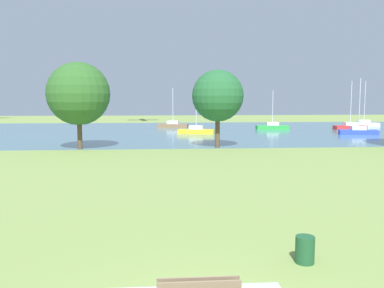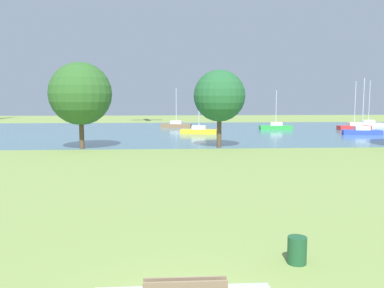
{
  "view_description": "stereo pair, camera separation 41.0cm",
  "coord_description": "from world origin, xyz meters",
  "px_view_note": "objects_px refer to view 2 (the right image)",
  "views": [
    {
      "loc": [
        -0.79,
        -8.32,
        4.85
      ],
      "look_at": [
        1.41,
        20.04,
        1.6
      ],
      "focal_mm": 38.44,
      "sensor_mm": 36.0,
      "label": 1
    },
    {
      "loc": [
        -0.38,
        -8.35,
        4.85
      ],
      "look_at": [
        1.41,
        20.04,
        1.6
      ],
      "focal_mm": 38.44,
      "sensor_mm": 36.0,
      "label": 2
    }
  ],
  "objects_px": {
    "sailboat_red": "(354,127)",
    "sailboat_yellow": "(199,131)",
    "sailboat_blue": "(362,131)",
    "sailboat_green": "(276,127)",
    "tree_west_far": "(80,94)",
    "sailboat_brown": "(176,125)",
    "sailboat_white": "(368,124)",
    "tree_east_near": "(219,96)",
    "litter_bin": "(297,250)"
  },
  "relations": [
    {
      "from": "tree_west_far",
      "to": "tree_east_near",
      "type": "distance_m",
      "value": 13.02
    },
    {
      "from": "sailboat_green",
      "to": "tree_west_far",
      "type": "relative_size",
      "value": 0.72
    },
    {
      "from": "sailboat_green",
      "to": "sailboat_brown",
      "type": "height_order",
      "value": "sailboat_brown"
    },
    {
      "from": "sailboat_white",
      "to": "sailboat_red",
      "type": "bearing_deg",
      "value": -130.85
    },
    {
      "from": "sailboat_yellow",
      "to": "sailboat_brown",
      "type": "bearing_deg",
      "value": 103.21
    },
    {
      "from": "sailboat_green",
      "to": "sailboat_brown",
      "type": "relative_size",
      "value": 0.93
    },
    {
      "from": "sailboat_white",
      "to": "sailboat_brown",
      "type": "height_order",
      "value": "sailboat_white"
    },
    {
      "from": "sailboat_yellow",
      "to": "tree_east_near",
      "type": "distance_m",
      "value": 15.52
    },
    {
      "from": "litter_bin",
      "to": "sailboat_blue",
      "type": "distance_m",
      "value": 45.53
    },
    {
      "from": "litter_bin",
      "to": "tree_east_near",
      "type": "xyz_separation_m",
      "value": [
        1.3,
        27.8,
        4.57
      ]
    },
    {
      "from": "sailboat_white",
      "to": "sailboat_yellow",
      "type": "relative_size",
      "value": 1.37
    },
    {
      "from": "litter_bin",
      "to": "tree_east_near",
      "type": "height_order",
      "value": "tree_east_near"
    },
    {
      "from": "sailboat_blue",
      "to": "sailboat_green",
      "type": "xyz_separation_m",
      "value": [
        -8.88,
        9.2,
        -0.02
      ]
    },
    {
      "from": "sailboat_blue",
      "to": "sailboat_yellow",
      "type": "relative_size",
      "value": 1.33
    },
    {
      "from": "sailboat_white",
      "to": "sailboat_green",
      "type": "height_order",
      "value": "sailboat_white"
    },
    {
      "from": "sailboat_white",
      "to": "tree_west_far",
      "type": "height_order",
      "value": "tree_west_far"
    },
    {
      "from": "sailboat_white",
      "to": "sailboat_brown",
      "type": "distance_m",
      "value": 31.7
    },
    {
      "from": "tree_east_near",
      "to": "sailboat_red",
      "type": "bearing_deg",
      "value": 41.72
    },
    {
      "from": "sailboat_green",
      "to": "sailboat_brown",
      "type": "distance_m",
      "value": 15.59
    },
    {
      "from": "sailboat_blue",
      "to": "tree_west_far",
      "type": "xyz_separation_m",
      "value": [
        -33.24,
        -12.5,
        4.7
      ]
    },
    {
      "from": "sailboat_blue",
      "to": "sailboat_green",
      "type": "bearing_deg",
      "value": 134.0
    },
    {
      "from": "tree_east_near",
      "to": "sailboat_blue",
      "type": "bearing_deg",
      "value": 31.33
    },
    {
      "from": "sailboat_red",
      "to": "tree_west_far",
      "type": "bearing_deg",
      "value": -150.13
    },
    {
      "from": "sailboat_red",
      "to": "sailboat_brown",
      "type": "height_order",
      "value": "sailboat_red"
    },
    {
      "from": "litter_bin",
      "to": "sailboat_brown",
      "type": "height_order",
      "value": "sailboat_brown"
    },
    {
      "from": "sailboat_red",
      "to": "tree_west_far",
      "type": "distance_m",
      "value": 41.78
    },
    {
      "from": "sailboat_blue",
      "to": "sailboat_green",
      "type": "distance_m",
      "value": 12.79
    },
    {
      "from": "sailboat_yellow",
      "to": "sailboat_blue",
      "type": "bearing_deg",
      "value": -6.82
    },
    {
      "from": "sailboat_white",
      "to": "tree_east_near",
      "type": "relative_size",
      "value": 1.01
    },
    {
      "from": "sailboat_blue",
      "to": "sailboat_brown",
      "type": "distance_m",
      "value": 27.56
    },
    {
      "from": "sailboat_white",
      "to": "tree_east_near",
      "type": "bearing_deg",
      "value": -136.75
    },
    {
      "from": "sailboat_blue",
      "to": "tree_east_near",
      "type": "distance_m",
      "value": 24.1
    },
    {
      "from": "sailboat_red",
      "to": "sailboat_brown",
      "type": "bearing_deg",
      "value": 167.48
    },
    {
      "from": "sailboat_brown",
      "to": "tree_west_far",
      "type": "distance_m",
      "value": 28.6
    },
    {
      "from": "sailboat_brown",
      "to": "tree_west_far",
      "type": "height_order",
      "value": "tree_west_far"
    },
    {
      "from": "sailboat_red",
      "to": "sailboat_yellow",
      "type": "relative_size",
      "value": 1.31
    },
    {
      "from": "litter_bin",
      "to": "sailboat_yellow",
      "type": "xyz_separation_m",
      "value": [
        0.53,
        42.63,
        0.05
      ]
    },
    {
      "from": "litter_bin",
      "to": "sailboat_blue",
      "type": "xyz_separation_m",
      "value": [
        21.52,
        40.12,
        0.07
      ]
    },
    {
      "from": "sailboat_white",
      "to": "sailboat_blue",
      "type": "height_order",
      "value": "sailboat_white"
    },
    {
      "from": "sailboat_red",
      "to": "tree_west_far",
      "type": "relative_size",
      "value": 0.89
    },
    {
      "from": "sailboat_red",
      "to": "tree_east_near",
      "type": "relative_size",
      "value": 0.96
    },
    {
      "from": "sailboat_yellow",
      "to": "sailboat_brown",
      "type": "relative_size",
      "value": 0.87
    },
    {
      "from": "litter_bin",
      "to": "sailboat_yellow",
      "type": "bearing_deg",
      "value": 89.29
    },
    {
      "from": "sailboat_white",
      "to": "sailboat_brown",
      "type": "relative_size",
      "value": 1.2
    },
    {
      "from": "litter_bin",
      "to": "sailboat_brown",
      "type": "xyz_separation_m",
      "value": [
        -2.18,
        54.17,
        0.05
      ]
    },
    {
      "from": "sailboat_red",
      "to": "tree_east_near",
      "type": "xyz_separation_m",
      "value": [
        -22.98,
        -20.49,
        4.51
      ]
    },
    {
      "from": "sailboat_white",
      "to": "sailboat_green",
      "type": "xyz_separation_m",
      "value": [
        -16.88,
        -5.03,
        -0.02
      ]
    },
    {
      "from": "tree_east_near",
      "to": "sailboat_brown",
      "type": "bearing_deg",
      "value": 97.52
    },
    {
      "from": "litter_bin",
      "to": "sailboat_red",
      "type": "bearing_deg",
      "value": 63.31
    },
    {
      "from": "litter_bin",
      "to": "sailboat_red",
      "type": "xyz_separation_m",
      "value": [
        24.28,
        48.29,
        0.07
      ]
    }
  ]
}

